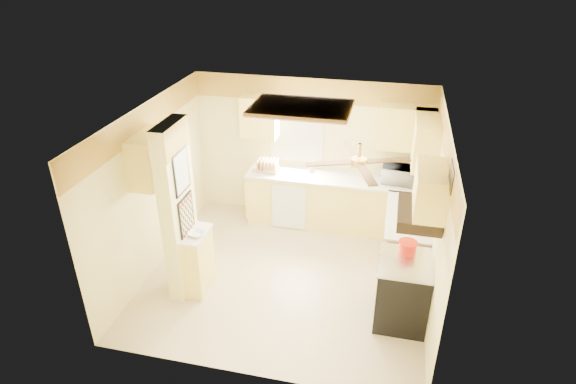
% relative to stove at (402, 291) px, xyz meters
% --- Properties ---
extents(floor, '(4.00, 4.00, 0.00)m').
position_rel_stove_xyz_m(floor, '(-1.67, 0.55, -0.46)').
color(floor, tan).
rests_on(floor, ground).
extents(ceiling, '(4.00, 4.00, 0.00)m').
position_rel_stove_xyz_m(ceiling, '(-1.67, 0.55, 2.04)').
color(ceiling, white).
rests_on(ceiling, wall_back).
extents(wall_back, '(4.00, 0.00, 4.00)m').
position_rel_stove_xyz_m(wall_back, '(-1.67, 2.45, 0.79)').
color(wall_back, '#EEE091').
rests_on(wall_back, floor).
extents(wall_front, '(4.00, 0.00, 4.00)m').
position_rel_stove_xyz_m(wall_front, '(-1.67, -1.35, 0.79)').
color(wall_front, '#EEE091').
rests_on(wall_front, floor).
extents(wall_left, '(0.00, 3.80, 3.80)m').
position_rel_stove_xyz_m(wall_left, '(-3.67, 0.55, 0.79)').
color(wall_left, '#EEE091').
rests_on(wall_left, floor).
extents(wall_right, '(0.00, 3.80, 3.80)m').
position_rel_stove_xyz_m(wall_right, '(0.33, 0.55, 0.79)').
color(wall_right, '#EEE091').
rests_on(wall_right, floor).
extents(wallpaper_border, '(4.00, 0.02, 0.40)m').
position_rel_stove_xyz_m(wallpaper_border, '(-1.67, 2.43, 1.84)').
color(wallpaper_border, '#FFDA4B').
rests_on(wallpaper_border, wall_back).
extents(partition_column, '(0.20, 0.70, 2.50)m').
position_rel_stove_xyz_m(partition_column, '(-3.02, 0.00, 0.79)').
color(partition_column, '#EEE091').
rests_on(partition_column, floor).
extents(partition_ledge, '(0.25, 0.55, 0.90)m').
position_rel_stove_xyz_m(partition_ledge, '(-2.80, 0.00, -0.01)').
color(partition_ledge, '#FFE075').
rests_on(partition_ledge, floor).
extents(ledge_top, '(0.28, 0.58, 0.04)m').
position_rel_stove_xyz_m(ledge_top, '(-2.80, 0.00, 0.46)').
color(ledge_top, white).
rests_on(ledge_top, partition_ledge).
extents(lower_cabinets_back, '(3.00, 0.60, 0.90)m').
position_rel_stove_xyz_m(lower_cabinets_back, '(-1.17, 2.15, -0.01)').
color(lower_cabinets_back, '#FFE075').
rests_on(lower_cabinets_back, floor).
extents(lower_cabinets_right, '(0.60, 1.40, 0.90)m').
position_rel_stove_xyz_m(lower_cabinets_right, '(0.03, 1.15, -0.01)').
color(lower_cabinets_right, '#FFE075').
rests_on(lower_cabinets_right, floor).
extents(countertop_back, '(3.04, 0.64, 0.04)m').
position_rel_stove_xyz_m(countertop_back, '(-1.17, 2.14, 0.46)').
color(countertop_back, white).
rests_on(countertop_back, lower_cabinets_back).
extents(countertop_right, '(0.64, 1.44, 0.04)m').
position_rel_stove_xyz_m(countertop_right, '(0.02, 1.15, 0.46)').
color(countertop_right, white).
rests_on(countertop_right, lower_cabinets_right).
extents(dishwasher_panel, '(0.58, 0.02, 0.80)m').
position_rel_stove_xyz_m(dishwasher_panel, '(-1.92, 1.84, -0.03)').
color(dishwasher_panel, white).
rests_on(dishwasher_panel, lower_cabinets_back).
extents(window, '(0.92, 0.02, 1.02)m').
position_rel_stove_xyz_m(window, '(-1.92, 2.44, 1.09)').
color(window, white).
rests_on(window, wall_back).
extents(upper_cab_back_left, '(0.60, 0.35, 0.70)m').
position_rel_stove_xyz_m(upper_cab_back_left, '(-2.52, 2.27, 1.39)').
color(upper_cab_back_left, '#FFE075').
rests_on(upper_cab_back_left, wall_back).
extents(upper_cab_back_right, '(0.90, 0.35, 0.70)m').
position_rel_stove_xyz_m(upper_cab_back_right, '(-0.12, 2.27, 1.39)').
color(upper_cab_back_right, '#FFE075').
rests_on(upper_cab_back_right, wall_back).
extents(upper_cab_right, '(0.35, 1.00, 0.70)m').
position_rel_stove_xyz_m(upper_cab_right, '(0.16, 1.80, 1.39)').
color(upper_cab_right, '#FFE075').
rests_on(upper_cab_right, wall_right).
extents(upper_cab_left_wall, '(0.35, 0.75, 0.70)m').
position_rel_stove_xyz_m(upper_cab_left_wall, '(-3.49, 0.30, 1.39)').
color(upper_cab_left_wall, '#FFE075').
rests_on(upper_cab_left_wall, wall_left).
extents(upper_cab_over_stove, '(0.35, 0.76, 0.52)m').
position_rel_stove_xyz_m(upper_cab_over_stove, '(0.16, 0.00, 1.49)').
color(upper_cab_over_stove, '#FFE075').
rests_on(upper_cab_over_stove, wall_right).
extents(stove, '(0.68, 0.77, 0.92)m').
position_rel_stove_xyz_m(stove, '(0.00, 0.00, 0.00)').
color(stove, black).
rests_on(stove, floor).
extents(range_hood, '(0.50, 0.76, 0.14)m').
position_rel_stove_xyz_m(range_hood, '(0.07, 0.00, 1.16)').
color(range_hood, black).
rests_on(range_hood, upper_cab_over_stove).
extents(poster_menu, '(0.02, 0.42, 0.57)m').
position_rel_stove_xyz_m(poster_menu, '(-2.91, 0.00, 1.39)').
color(poster_menu, black).
rests_on(poster_menu, partition_column).
extents(poster_nashville, '(0.02, 0.42, 0.57)m').
position_rel_stove_xyz_m(poster_nashville, '(-2.91, 0.00, 0.74)').
color(poster_nashville, black).
rests_on(poster_nashville, partition_column).
extents(ceiling_light_panel, '(1.35, 0.95, 0.06)m').
position_rel_stove_xyz_m(ceiling_light_panel, '(-1.57, 1.05, 2.00)').
color(ceiling_light_panel, brown).
rests_on(ceiling_light_panel, ceiling).
extents(ceiling_fan, '(1.15, 1.15, 0.26)m').
position_rel_stove_xyz_m(ceiling_fan, '(-0.67, -0.15, 1.83)').
color(ceiling_fan, gold).
rests_on(ceiling_fan, ceiling).
extents(vent_grate, '(0.02, 0.40, 0.25)m').
position_rel_stove_xyz_m(vent_grate, '(0.31, -0.35, 1.84)').
color(vent_grate, black).
rests_on(vent_grate, wall_right).
extents(microwave, '(0.54, 0.38, 0.28)m').
position_rel_stove_xyz_m(microwave, '(-0.17, 2.18, 0.62)').
color(microwave, white).
rests_on(microwave, countertop_back).
extents(bowl, '(0.25, 0.25, 0.05)m').
position_rel_stove_xyz_m(bowl, '(-2.77, -0.06, 0.51)').
color(bowl, white).
rests_on(bowl, ledge_top).
extents(dutch_oven, '(0.24, 0.24, 0.16)m').
position_rel_stove_xyz_m(dutch_oven, '(0.01, 0.21, 0.54)').
color(dutch_oven, red).
rests_on(dutch_oven, stove).
extents(kettle, '(0.17, 0.17, 0.26)m').
position_rel_stove_xyz_m(kettle, '(0.07, 0.79, 0.60)').
color(kettle, silver).
rests_on(kettle, countertop_right).
extents(dish_rack, '(0.37, 0.28, 0.21)m').
position_rel_stove_xyz_m(dish_rack, '(-2.36, 2.12, 0.56)').
color(dish_rack, tan).
rests_on(dish_rack, countertop_back).
extents(utensil_crock, '(0.10, 0.10, 0.20)m').
position_rel_stove_xyz_m(utensil_crock, '(-1.62, 2.27, 0.55)').
color(utensil_crock, white).
rests_on(utensil_crock, countertop_back).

